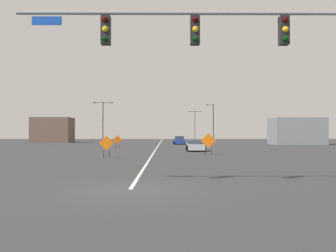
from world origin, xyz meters
The scene contains 13 objects.
ground centered at (0.00, 0.00, 0.00)m, with size 207.74×207.74×0.00m, color #38383A.
road_centre_stripe centered at (0.00, 57.70, 0.00)m, with size 0.16×115.41×0.01m.
traffic_signal_assembly centered at (4.15, -0.02, 5.33)m, with size 13.21×0.44×6.91m.
street_lamp_mid_right centered at (9.07, 80.33, 4.76)m, with size 3.49×0.24×8.03m.
street_lamp_mid_left centered at (-10.09, 49.04, 4.56)m, with size 3.62×0.24×7.63m.
street_lamp_far_right centered at (10.53, 55.26, 4.26)m, with size 1.53×0.24×7.76m.
construction_sign_left_shoulder centered at (-3.67, 16.00, 1.14)m, with size 1.22×0.06×1.83m.
construction_sign_right_lane centered at (5.22, 19.25, 1.26)m, with size 1.39×0.18×2.03m.
construction_sign_median_near centered at (-4.99, 31.69, 1.09)m, with size 1.17×0.29×1.77m.
car_blue_passing centered at (3.61, 49.05, 0.67)m, with size 2.15×3.89×1.48m.
car_silver_approaching centered at (4.63, 26.48, 0.59)m, with size 2.12×4.45×1.26m.
roadside_building_west centered at (-23.36, 61.87, 2.69)m, with size 8.22×5.47×5.38m.
roadside_building_east centered at (24.26, 47.65, 2.33)m, with size 8.78×5.52×4.67m.
Camera 1 is at (1.31, -12.51, 2.06)m, focal length 36.64 mm.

